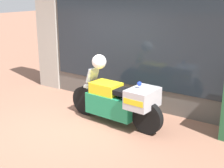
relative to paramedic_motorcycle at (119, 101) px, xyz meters
name	(u,v)px	position (x,y,z in m)	size (l,w,h in m)	color
ground_plane	(70,126)	(-0.80, -0.67, -0.53)	(60.00, 60.00, 0.00)	#8E604C
shop_building	(110,31)	(-1.15, 1.33, 1.24)	(5.53, 0.55, 3.53)	#56514C
window_display	(132,84)	(-0.50, 1.36, -0.05)	(4.32, 0.30, 2.03)	slate
paramedic_motorcycle	(119,101)	(0.00, 0.00, 0.00)	(2.34, 0.71, 1.15)	black
white_helmet	(99,62)	(-0.54, 0.03, 0.78)	(0.31, 0.31, 0.31)	white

